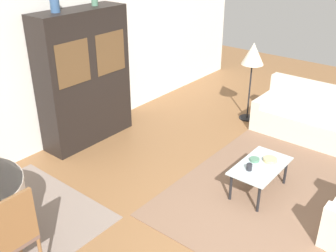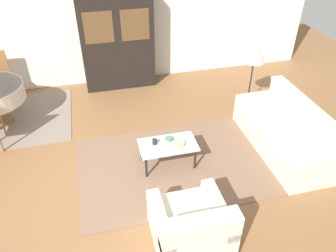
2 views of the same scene
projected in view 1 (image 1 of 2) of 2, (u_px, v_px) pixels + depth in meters
The scene contains 12 objects.
ground_plane at pixel (257, 247), 4.24m from camera, with size 14.00×14.00×0.00m, color brown.
wall_back at pixel (40, 63), 5.69m from camera, with size 10.00×0.06×2.70m.
area_rug at pixel (265, 188), 5.22m from camera, with size 3.08×2.02×0.01m.
couch at pixel (320, 121), 6.40m from camera, with size 0.87×2.03×0.82m.
coffee_table at pixel (260, 168), 5.00m from camera, with size 0.89×0.50×0.39m.
display_cabinet at pixel (84, 78), 6.05m from camera, with size 1.50×0.48×2.08m.
dining_chair_near at pixel (10, 235), 3.56m from camera, with size 0.44×0.44×1.03m.
floor_lamp at pixel (253, 56), 6.66m from camera, with size 0.38×0.38×1.40m.
cup at pixel (249, 167), 4.85m from camera, with size 0.07×0.07×0.09m.
bowl at pixel (270, 160), 5.05m from camera, with size 0.18×0.18×0.05m.
bowl_small at pixel (255, 160), 5.06m from camera, with size 0.12×0.12×0.04m.
vase_tall at pixel (54, 1), 5.26m from camera, with size 0.13×0.13×0.29m.
Camera 1 is at (-3.11, -1.28, 3.06)m, focal length 42.00 mm.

